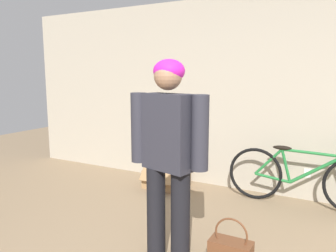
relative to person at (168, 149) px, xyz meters
name	(u,v)px	position (x,y,z in m)	size (l,w,h in m)	color
wall_back	(267,96)	(0.34, 2.08, 0.32)	(8.00, 0.07, 2.60)	#B7AD99
person	(168,149)	(0.00, 0.00, 0.00)	(0.68, 0.28, 1.69)	black
bicycle	(302,178)	(0.85, 1.80, -0.62)	(1.76, 0.46, 0.73)	black
cardboard_box	(166,178)	(-0.91, 1.66, -0.85)	(0.55, 0.55, 0.35)	#A87F51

